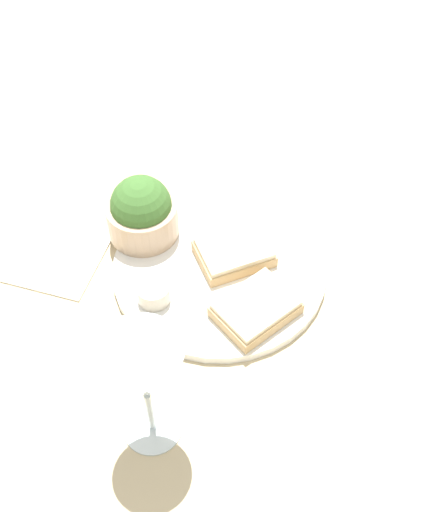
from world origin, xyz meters
TOP-DOWN VIEW (x-y plane):
  - ground_plane at (0.00, 0.00)m, footprint 4.00×4.00m
  - dinner_plate at (0.00, 0.00)m, footprint 0.30×0.30m
  - salad_bowl at (-0.09, 0.09)m, footprint 0.10×0.10m
  - sauce_ramekin at (-0.10, -0.03)m, footprint 0.04×0.04m
  - cheese_toast_near at (0.02, 0.01)m, footprint 0.11×0.09m
  - cheese_toast_far at (0.02, -0.09)m, footprint 0.12×0.11m
  - wine_glass at (-0.14, -0.21)m, footprint 0.09×0.09m
  - napkin at (-0.22, 0.09)m, footprint 0.18×0.18m

SIDE VIEW (x-z plane):
  - ground_plane at x=0.00m, z-range 0.00..0.00m
  - napkin at x=-0.22m, z-range 0.00..0.01m
  - dinner_plate at x=0.00m, z-range 0.00..0.01m
  - cheese_toast_near at x=0.02m, z-range 0.01..0.04m
  - cheese_toast_far at x=0.02m, z-range 0.01..0.04m
  - sauce_ramekin at x=-0.10m, z-range 0.02..0.04m
  - salad_bowl at x=-0.09m, z-range 0.01..0.10m
  - wine_glass at x=-0.14m, z-range 0.04..0.21m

